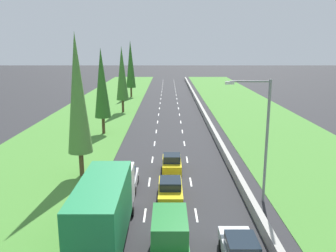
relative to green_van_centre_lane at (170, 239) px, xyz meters
The scene contains 16 objects.
ground_plane 44.41m from the green_van_centre_lane, 89.89° to the left, with size 300.00×300.00×0.00m, color #28282B.
grass_verge_left 46.15m from the green_van_centre_lane, 105.81° to the left, with size 14.00×140.00×0.04m, color #478433.
grass_verge_right 46.69m from the green_van_centre_lane, 71.98° to the left, with size 14.00×140.00×0.04m, color #478433.
median_barrier 44.77m from the green_van_centre_lane, 82.57° to the left, with size 0.44×120.00×0.85m, color #9E9B93.
lane_markings 44.41m from the green_van_centre_lane, 89.89° to the left, with size 3.64×116.00×0.01m.
green_van_centre_lane is the anchor object (origin of this frame).
yellow_sedan_centre_lane 7.91m from the green_van_centre_lane, 89.40° to the left, with size 1.82×4.50×1.64m.
green_box_truck_left_lane 4.12m from the green_van_centre_lane, 154.02° to the left, with size 2.46×9.40×4.18m.
silver_sedan_right_lane 3.75m from the green_van_centre_lane, ahead, with size 1.82×4.50×1.64m.
yellow_hatchback_centre_lane 13.85m from the green_van_centre_lane, 88.95° to the left, with size 1.74×3.90×1.72m.
white_hatchback_left_lane 10.53m from the green_van_centre_lane, 109.06° to the left, with size 1.74×3.90×1.72m.
poplar_tree_second 16.11m from the green_van_centre_lane, 120.88° to the left, with size 2.11×2.11×12.43m.
poplar_tree_third 29.96m from the green_van_centre_lane, 106.76° to the left, with size 2.08×2.08×11.06m.
poplar_tree_fourth 44.42m from the green_van_centre_lane, 100.26° to the left, with size 2.08×2.08×11.23m.
poplar_tree_fifth 62.70m from the green_van_centre_lane, 97.64° to the left, with size 2.11×2.11×12.48m.
street_light_mast 10.77m from the green_van_centre_lane, 49.07° to the left, with size 3.20×0.28×9.00m.
Camera 1 is at (-0.17, -1.03, 11.23)m, focal length 37.77 mm.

